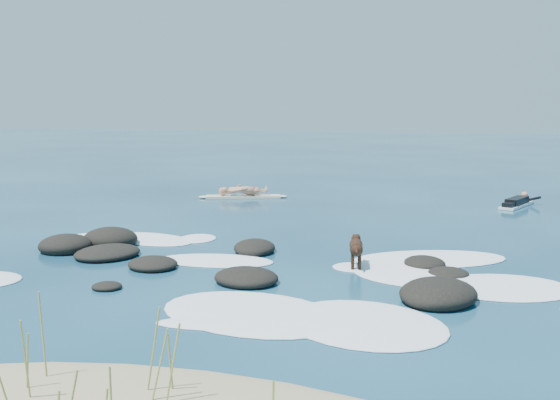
% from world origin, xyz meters
% --- Properties ---
extents(ground, '(160.00, 160.00, 0.00)m').
position_xyz_m(ground, '(0.00, 0.00, 0.00)').
color(ground, '#0A2642').
rests_on(ground, ground).
extents(dune_grass, '(4.10, 2.02, 1.22)m').
position_xyz_m(dune_grass, '(-0.57, -7.95, 0.62)').
color(dune_grass, '#8A9849').
rests_on(dune_grass, ground).
extents(reef_rocks, '(15.15, 6.52, 0.64)m').
position_xyz_m(reef_rocks, '(-2.36, -1.12, 0.12)').
color(reef_rocks, black).
rests_on(reef_rocks, ground).
extents(breaking_foam, '(15.49, 8.07, 0.12)m').
position_xyz_m(breaking_foam, '(0.06, -1.05, 0.01)').
color(breaking_foam, white).
rests_on(breaking_foam, ground).
extents(standing_surfer_rig, '(3.49, 1.53, 2.04)m').
position_xyz_m(standing_surfer_rig, '(-4.88, 10.03, 0.80)').
color(standing_surfer_rig, beige).
rests_on(standing_surfer_rig, ground).
extents(paddling_surfer_rig, '(1.63, 2.56, 0.46)m').
position_xyz_m(paddling_surfer_rig, '(5.54, 10.62, 0.16)').
color(paddling_surfer_rig, white).
rests_on(paddling_surfer_rig, ground).
extents(dog, '(0.41, 1.17, 0.74)m').
position_xyz_m(dog, '(1.12, 0.12, 0.49)').
color(dog, black).
rests_on(dog, ground).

